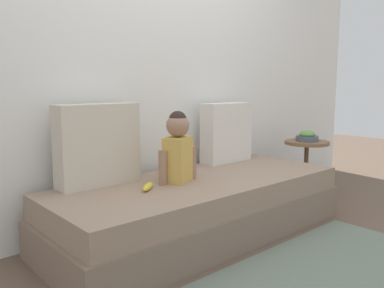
{
  "coord_description": "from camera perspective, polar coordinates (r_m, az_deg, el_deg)",
  "views": [
    {
      "loc": [
        -1.8,
        -1.94,
        1.03
      ],
      "look_at": [
        -0.08,
        0.0,
        0.65
      ],
      "focal_mm": 37.18,
      "sensor_mm": 36.0,
      "label": 1
    }
  ],
  "objects": [
    {
      "name": "fruit_bowl",
      "position": [
        3.85,
        16.19,
        1.02
      ],
      "size": [
        0.21,
        0.21,
        0.1
      ],
      "color": "#4C5666",
      "rests_on": "side_table"
    },
    {
      "name": "throw_pillow_left",
      "position": [
        2.6,
        -13.36,
        -0.11
      ],
      "size": [
        0.54,
        0.16,
        0.52
      ],
      "primitive_type": "cube",
      "color": "beige",
      "rests_on": "couch"
    },
    {
      "name": "back_wall",
      "position": [
        3.08,
        -5.88,
        11.21
      ],
      "size": [
        5.35,
        0.1,
        2.36
      ],
      "primitive_type": "cube",
      "color": "white",
      "rests_on": "ground"
    },
    {
      "name": "floor_rug",
      "position": [
        2.29,
        19.06,
        -18.75
      ],
      "size": [
        1.94,
        1.0,
        0.01
      ],
      "primitive_type": "cube",
      "color": "slate",
      "rests_on": "ground"
    },
    {
      "name": "toddler",
      "position": [
        2.61,
        -2.04,
        -0.47
      ],
      "size": [
        0.31,
        0.21,
        0.47
      ],
      "color": "gold",
      "rests_on": "couch"
    },
    {
      "name": "throw_pillow_right",
      "position": [
        3.32,
        4.95,
        1.66
      ],
      "size": [
        0.46,
        0.16,
        0.49
      ],
      "primitive_type": "cube",
      "color": "silver",
      "rests_on": "couch"
    },
    {
      "name": "banana",
      "position": [
        2.46,
        -6.35,
        -6.09
      ],
      "size": [
        0.16,
        0.14,
        0.04
      ],
      "primitive_type": "ellipsoid",
      "rotation": [
        0.0,
        0.0,
        0.69
      ],
      "color": "yellow",
      "rests_on": "couch"
    },
    {
      "name": "side_table",
      "position": [
        3.87,
        16.1,
        -1.3
      ],
      "size": [
        0.41,
        0.41,
        0.51
      ],
      "color": "brown",
      "rests_on": "ground"
    },
    {
      "name": "ground_plane",
      "position": [
        2.84,
        1.23,
        -12.84
      ],
      "size": [
        12.0,
        12.0,
        0.0
      ],
      "primitive_type": "plane",
      "color": "brown"
    },
    {
      "name": "couch",
      "position": [
        2.78,
        1.24,
        -9.08
      ],
      "size": [
        2.15,
        0.85,
        0.4
      ],
      "color": "#826C5B",
      "rests_on": "ground"
    }
  ]
}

